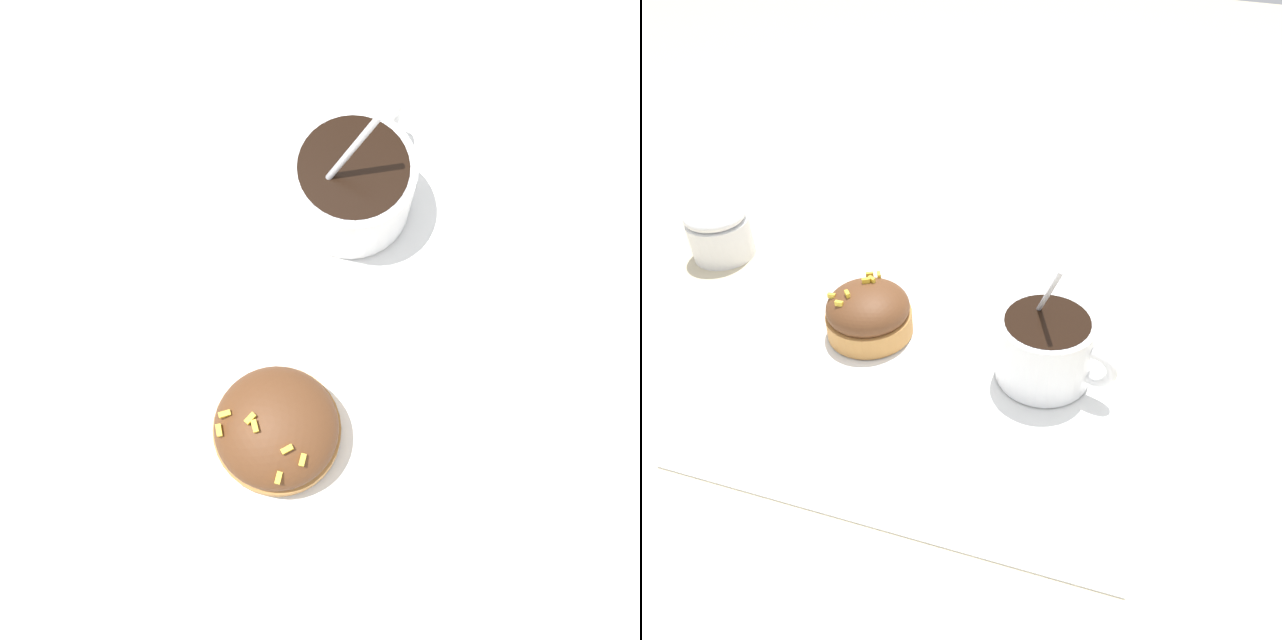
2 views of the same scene
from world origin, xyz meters
TOP-DOWN VIEW (x-y plane):
  - ground_plane at (0.00, 0.00)m, footprint 3.00×3.00m
  - paper_napkin at (0.00, 0.00)m, footprint 0.38×0.39m
  - coffee_cup at (-0.08, -0.01)m, footprint 0.10×0.08m
  - frosted_pastry at (0.08, -0.00)m, footprint 0.08×0.08m

SIDE VIEW (x-z plane):
  - ground_plane at x=0.00m, z-range 0.00..0.00m
  - paper_napkin at x=0.00m, z-range 0.00..0.00m
  - frosted_pastry at x=0.08m, z-range 0.00..0.05m
  - coffee_cup at x=-0.08m, z-range -0.02..0.09m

